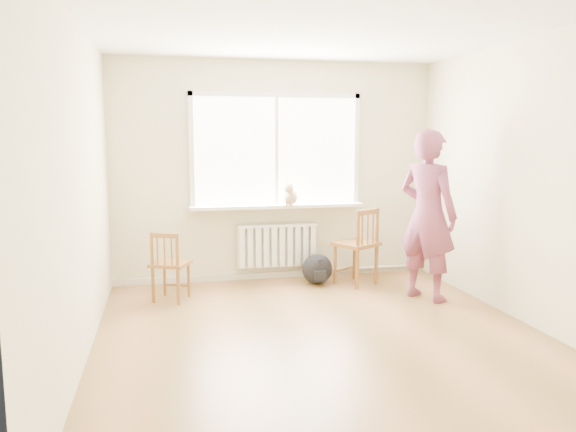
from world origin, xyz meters
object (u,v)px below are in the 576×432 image
chair_left (169,266)px  backpack (317,269)px  cat (290,195)px  chair_right (359,246)px  person (428,215)px

chair_left → backpack: (1.76, 0.34, -0.20)m
cat → backpack: size_ratio=1.17×
chair_left → chair_right: (2.24, 0.21, 0.08)m
cat → chair_right: bearing=-7.4°
chair_left → cat: cat is taller
person → chair_left: bearing=47.7°
backpack → cat: bearing=142.7°
cat → person: bearing=-22.4°
chair_right → cat: 1.05m
chair_right → person: 1.00m
cat → backpack: cat is taller
person → cat: (-1.30, 1.07, 0.14)m
chair_left → person: bearing=-165.6°
person → cat: size_ratio=4.29×
person → cat: person is taller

